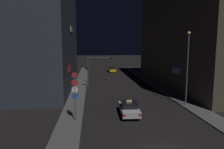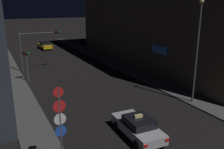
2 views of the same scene
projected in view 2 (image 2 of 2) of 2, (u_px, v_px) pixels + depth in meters
sidewalk_left at (12, 76)px, 30.20m from camera, size 2.33×58.11×0.13m
sidewalk_right at (114, 63)px, 36.34m from camera, size 2.33×58.11×0.13m
taxi at (138, 127)px, 16.28m from camera, size 1.94×4.50×1.62m
far_car at (45, 45)px, 47.83m from camera, size 2.16×4.58×1.42m
traffic_light_overhead at (37, 42)px, 31.41m from camera, size 5.28×0.42×5.21m
traffic_light_left_kerb at (27, 60)px, 27.04m from camera, size 0.80×0.42×3.62m
sign_pole_left at (60, 124)px, 12.05m from camera, size 0.63×0.10×4.68m
street_lamp_near_block at (198, 45)px, 20.62m from camera, size 0.38×0.38×8.82m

